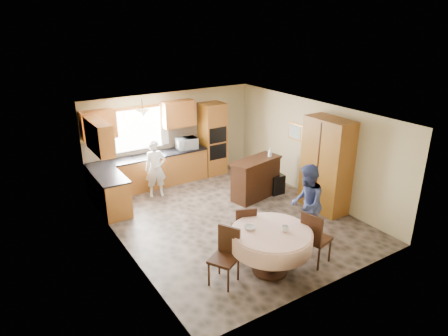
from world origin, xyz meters
TOP-DOWN VIEW (x-y plane):
  - floor at (0.00, 0.00)m, footprint 5.00×6.00m
  - ceiling at (0.00, 0.00)m, footprint 5.00×6.00m
  - wall_back at (0.00, 3.00)m, footprint 5.00×0.02m
  - wall_front at (0.00, -3.00)m, footprint 5.00×0.02m
  - wall_left at (-2.50, 0.00)m, footprint 0.02×6.00m
  - wall_right at (2.50, 0.00)m, footprint 0.02×6.00m
  - window at (-1.00, 2.98)m, footprint 1.40×0.03m
  - curtain_left at (-1.75, 2.93)m, footprint 0.22×0.02m
  - curtain_right at (-0.25, 2.93)m, footprint 0.22×0.02m
  - base_cab_back at (-0.85, 2.70)m, footprint 3.30×0.60m
  - counter_back at (-0.85, 2.70)m, footprint 3.30×0.64m
  - base_cab_left at (-2.20, 1.80)m, footprint 0.60×1.20m
  - counter_left at (-2.20, 1.80)m, footprint 0.64×1.20m
  - backsplash at (-0.85, 2.99)m, footprint 3.30×0.02m
  - wall_cab_left at (-2.05, 2.83)m, footprint 0.85×0.33m
  - wall_cab_right at (0.15, 2.83)m, footprint 0.90×0.33m
  - wall_cab_side at (-2.33, 1.80)m, footprint 0.33×1.20m
  - oven_tower at (1.15, 2.69)m, footprint 0.66×0.62m
  - oven_upper at (1.15, 2.38)m, footprint 0.56×0.01m
  - oven_lower at (1.15, 2.38)m, footprint 0.56×0.01m
  - pendant at (-1.00, 2.50)m, footprint 0.36×0.36m
  - sideboard at (1.20, 0.61)m, footprint 1.47×0.84m
  - space_heater at (1.81, 0.49)m, footprint 0.38×0.27m
  - cupboard at (2.22, -0.79)m, footprint 0.59×1.18m
  - dining_table at (-0.50, -2.13)m, footprint 1.49×1.49m
  - chair_left at (-1.34, -1.92)m, footprint 0.61×0.61m
  - chair_back at (-0.53, -1.34)m, footprint 0.57×0.57m
  - chair_right at (0.32, -2.37)m, footprint 0.57×0.57m
  - framed_picture at (2.47, 0.61)m, footprint 0.06×0.53m
  - microwave at (0.28, 2.65)m, footprint 0.62×0.46m
  - person_sink at (-0.93, 2.09)m, footprint 0.62×0.48m
  - person_dining at (0.80, -1.64)m, footprint 1.03×1.02m
  - bowl_sideboard at (0.80, 0.61)m, footprint 0.27×0.27m
  - bottle_sideboard at (1.63, 0.61)m, footprint 0.14×0.14m
  - cup_table at (-0.32, -2.27)m, footprint 0.14×0.14m
  - bowl_table at (-0.81, -1.87)m, footprint 0.26×0.26m

SIDE VIEW (x-z plane):
  - floor at x=0.00m, z-range -0.01..0.01m
  - space_heater at x=1.81m, z-range 0.00..0.52m
  - base_cab_back at x=-0.85m, z-range 0.00..0.88m
  - base_cab_left at x=-2.20m, z-range 0.00..0.88m
  - sideboard at x=1.20m, z-range 0.00..0.98m
  - chair_back at x=-0.53m, z-range 0.05..1.06m
  - chair_left at x=-1.34m, z-range 0.05..1.08m
  - chair_right at x=0.32m, z-range 0.06..1.14m
  - dining_table at x=-0.50m, z-range 0.24..1.09m
  - oven_lower at x=1.15m, z-range 0.53..0.97m
  - person_sink at x=-0.93m, z-range 0.00..1.50m
  - person_dining at x=0.80m, z-range 0.00..1.68m
  - bowl_table at x=-0.81m, z-range 0.85..0.92m
  - counter_back at x=-0.85m, z-range 0.88..0.92m
  - counter_left at x=-2.20m, z-range 0.88..0.92m
  - cup_table at x=-0.32m, z-range 0.85..0.96m
  - bowl_sideboard at x=0.80m, z-range 0.98..1.03m
  - oven_tower at x=1.15m, z-range 0.00..2.12m
  - microwave at x=0.28m, z-range 0.92..1.24m
  - bottle_sideboard at x=1.63m, z-range 0.98..1.27m
  - cupboard at x=2.22m, z-range 0.00..2.26m
  - backsplash at x=-0.85m, z-range 0.90..1.46m
  - wall_back at x=0.00m, z-range 0.00..2.50m
  - wall_front at x=0.00m, z-range 0.00..2.50m
  - wall_left at x=-2.50m, z-range 0.00..2.50m
  - wall_right at x=2.50m, z-range 0.00..2.50m
  - oven_upper at x=1.15m, z-range 1.02..1.48m
  - framed_picture at x=2.47m, z-range 1.36..1.80m
  - window at x=-1.00m, z-range 1.05..2.15m
  - curtain_left at x=-1.75m, z-range 1.08..2.22m
  - curtain_right at x=-0.25m, z-range 1.08..2.22m
  - wall_cab_left at x=-2.05m, z-range 1.55..2.27m
  - wall_cab_right at x=0.15m, z-range 1.55..2.27m
  - wall_cab_side at x=-2.33m, z-range 1.55..2.27m
  - pendant at x=-1.00m, z-range 2.03..2.21m
  - ceiling at x=0.00m, z-range 2.50..2.50m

